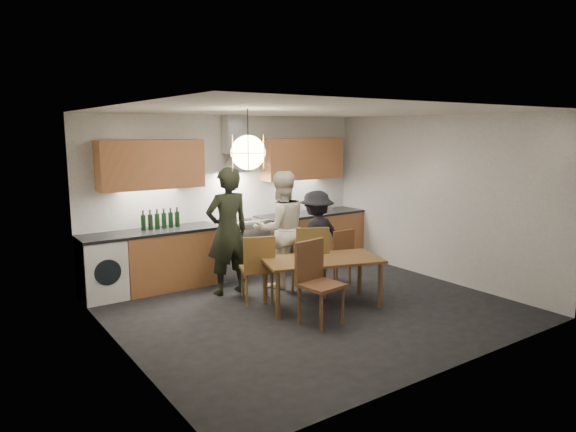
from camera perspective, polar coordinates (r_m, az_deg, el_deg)
ground at (r=7.04m, az=2.51°, el=-10.06°), size 5.00×5.00×0.00m
room_shell at (r=6.66m, az=2.61°, el=3.91°), size 5.02×4.52×2.61m
counter_run at (r=8.50m, az=-5.33°, el=-3.51°), size 5.00×0.62×0.90m
range_stove at (r=8.48m, az=-5.45°, el=-3.59°), size 0.90×0.60×0.92m
wall_fixtures at (r=8.38m, az=-6.01°, el=6.14°), size 4.30×0.54×1.10m
pendant_lamp at (r=6.00m, az=-4.46°, el=7.05°), size 0.43×0.43×0.70m
dining_table at (r=6.93m, az=3.81°, el=-5.34°), size 1.72×1.21×0.66m
chair_back_left at (r=7.03m, az=-3.35°, el=-5.41°), size 0.55×0.55×0.95m
chair_back_mid at (r=7.25m, az=2.50°, el=-4.58°), size 0.61×0.61×1.03m
chair_back_right at (r=7.92m, az=5.72°, el=-4.11°), size 0.39×0.39×0.87m
chair_front at (r=6.33m, az=3.10°, el=-6.73°), size 0.52×0.52×1.02m
person_left at (r=7.42m, az=-6.72°, el=-1.70°), size 0.68×0.45×1.84m
person_mid at (r=7.74m, az=-0.79°, el=-1.48°), size 0.94×0.79×1.76m
person_right at (r=8.03m, az=3.17°, el=-2.28°), size 0.93×0.53×1.44m
mixing_bowl at (r=8.80m, az=-0.16°, el=0.24°), size 0.41×0.41×0.08m
stock_pot at (r=9.47m, az=4.29°, el=1.09°), size 0.25×0.25×0.16m
wine_bottles at (r=7.91m, az=-13.98°, el=-0.29°), size 0.60×0.07×0.30m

